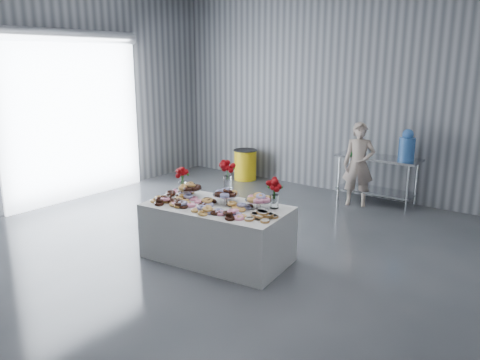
# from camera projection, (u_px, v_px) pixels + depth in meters

# --- Properties ---
(ground) EXTENTS (9.00, 9.00, 0.00)m
(ground) POSITION_uv_depth(u_px,v_px,m) (193.00, 265.00, 6.16)
(ground) COLOR #3D4046
(ground) RESTS_ON ground
(room_walls) EXTENTS (8.04, 9.04, 4.02)m
(room_walls) POSITION_uv_depth(u_px,v_px,m) (175.00, 58.00, 5.72)
(room_walls) COLOR gray
(room_walls) RESTS_ON ground
(display_table) EXTENTS (2.00, 1.22, 0.75)m
(display_table) POSITION_uv_depth(u_px,v_px,m) (217.00, 232.00, 6.27)
(display_table) COLOR silver
(display_table) RESTS_ON ground
(prep_table) EXTENTS (1.50, 0.60, 0.90)m
(prep_table) POSITION_uv_depth(u_px,v_px,m) (377.00, 171.00, 8.66)
(prep_table) COLOR silver
(prep_table) RESTS_ON ground
(donut_mounds) EXTENTS (1.89, 1.01, 0.09)m
(donut_mounds) POSITION_uv_depth(u_px,v_px,m) (214.00, 203.00, 6.13)
(donut_mounds) COLOR #E6BB54
(donut_mounds) RESTS_ON display_table
(cake_stand_left) EXTENTS (0.36, 0.36, 0.17)m
(cake_stand_left) POSITION_uv_depth(u_px,v_px,m) (190.00, 187.00, 6.54)
(cake_stand_left) COLOR silver
(cake_stand_left) RESTS_ON display_table
(cake_stand_mid) EXTENTS (0.36, 0.36, 0.17)m
(cake_stand_mid) POSITION_uv_depth(u_px,v_px,m) (226.00, 193.00, 6.25)
(cake_stand_mid) COLOR silver
(cake_stand_mid) RESTS_ON display_table
(cake_stand_right) EXTENTS (0.36, 0.36, 0.17)m
(cake_stand_right) POSITION_uv_depth(u_px,v_px,m) (259.00, 199.00, 6.00)
(cake_stand_right) COLOR silver
(cake_stand_right) RESTS_ON display_table
(danish_pile) EXTENTS (0.48, 0.48, 0.11)m
(danish_pile) POSITION_uv_depth(u_px,v_px,m) (262.00, 214.00, 5.67)
(danish_pile) COLOR white
(danish_pile) RESTS_ON display_table
(bouquet_left) EXTENTS (0.26, 0.26, 0.42)m
(bouquet_left) POSITION_uv_depth(u_px,v_px,m) (182.00, 174.00, 6.69)
(bouquet_left) COLOR white
(bouquet_left) RESTS_ON display_table
(bouquet_right) EXTENTS (0.26, 0.26, 0.42)m
(bouquet_right) POSITION_uv_depth(u_px,v_px,m) (275.00, 186.00, 6.02)
(bouquet_right) COLOR white
(bouquet_right) RESTS_ON display_table
(bouquet_center) EXTENTS (0.26, 0.26, 0.57)m
(bouquet_center) POSITION_uv_depth(u_px,v_px,m) (227.00, 172.00, 6.40)
(bouquet_center) COLOR silver
(bouquet_center) RESTS_ON display_table
(water_jug) EXTENTS (0.28, 0.28, 0.55)m
(water_jug) POSITION_uv_depth(u_px,v_px,m) (407.00, 146.00, 8.24)
(water_jug) COLOR #4182DE
(water_jug) RESTS_ON prep_table
(drink_bottles) EXTENTS (0.54, 0.08, 0.27)m
(drink_bottles) POSITION_uv_depth(u_px,v_px,m) (360.00, 148.00, 8.67)
(drink_bottles) COLOR #268C33
(drink_bottles) RESTS_ON prep_table
(person) EXTENTS (0.65, 0.53, 1.54)m
(person) POSITION_uv_depth(u_px,v_px,m) (359.00, 165.00, 8.54)
(person) COLOR #CC8C93
(person) RESTS_ON ground
(trash_barrel) EXTENTS (0.53, 0.53, 0.68)m
(trash_barrel) POSITION_uv_depth(u_px,v_px,m) (245.00, 165.00, 10.51)
(trash_barrel) COLOR yellow
(trash_barrel) RESTS_ON ground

